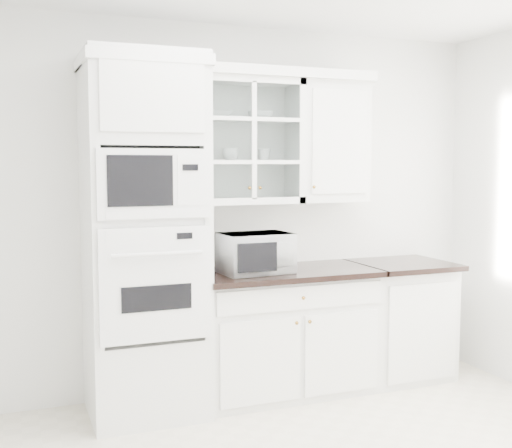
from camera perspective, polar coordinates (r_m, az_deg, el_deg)
name	(u,v)px	position (r m, az deg, el deg)	size (l,w,h in m)	color
room_shell	(314,147)	(3.59, 5.13, 6.83)	(4.00, 3.50, 2.70)	white
oven_column	(145,238)	(4.32, -9.87, -1.20)	(0.76, 0.68, 2.40)	white
base_cabinet_run	(284,331)	(4.79, 2.53, -9.45)	(1.32, 0.67, 0.92)	white
extra_base_cabinet	(399,319)	(5.27, 12.63, -8.22)	(0.72, 0.67, 0.92)	white
upper_cabinet_glass	(246,141)	(4.67, -0.92, 7.36)	(0.80, 0.33, 0.90)	white
upper_cabinet_solid	(329,142)	(4.94, 6.49, 7.21)	(0.55, 0.33, 0.90)	white
crown_molding	(233,72)	(4.65, -2.06, 13.37)	(2.14, 0.38, 0.07)	white
countertop_microwave	(255,253)	(4.53, -0.11, -2.57)	(0.49, 0.40, 0.28)	white
bowl_a	(217,115)	(4.61, -3.47, 9.68)	(0.20, 0.20, 0.05)	white
bowl_b	(260,115)	(4.71, 0.39, 9.64)	(0.18, 0.18, 0.06)	white
cup_a	(230,154)	(4.65, -2.30, 6.20)	(0.11, 0.11, 0.09)	white
cup_b	(264,155)	(4.73, 0.71, 6.19)	(0.10, 0.10, 0.09)	white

